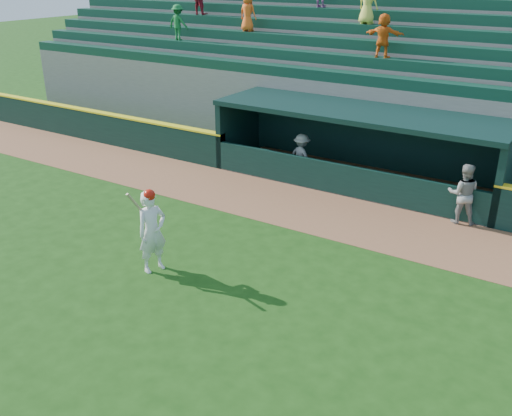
{
  "coord_description": "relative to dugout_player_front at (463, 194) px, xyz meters",
  "views": [
    {
      "loc": [
        6.72,
        -9.02,
        6.71
      ],
      "look_at": [
        0.0,
        1.6,
        1.3
      ],
      "focal_mm": 40.0,
      "sensor_mm": 36.0,
      "label": 1
    }
  ],
  "objects": [
    {
      "name": "field_wall_left",
      "position": [
        -16.01,
        0.2,
        -0.27
      ],
      "size": [
        15.5,
        0.3,
        1.2
      ],
      "primitive_type": "cube",
      "color": "black",
      "rests_on": "ground"
    },
    {
      "name": "warning_track",
      "position": [
        -3.76,
        -1.45,
        -0.86
      ],
      "size": [
        40.0,
        3.0,
        0.01
      ],
      "primitive_type": "cube",
      "color": "brown",
      "rests_on": "ground"
    },
    {
      "name": "ground",
      "position": [
        -3.76,
        -6.35,
        -0.87
      ],
      "size": [
        120.0,
        120.0,
        0.0
      ],
      "primitive_type": "plane",
      "color": "#194010",
      "rests_on": "ground"
    },
    {
      "name": "batter_at_plate",
      "position": [
        -5.44,
        -6.61,
        0.15
      ],
      "size": [
        0.67,
        0.89,
        2.06
      ],
      "color": "white",
      "rests_on": "ground"
    },
    {
      "name": "wall_stripe_left",
      "position": [
        -16.01,
        0.2,
        0.36
      ],
      "size": [
        15.5,
        0.32,
        0.06
      ],
      "primitive_type": "cube",
      "color": "yellow",
      "rests_on": "field_wall_left"
    },
    {
      "name": "stands",
      "position": [
        -3.78,
        6.22,
        1.53
      ],
      "size": [
        34.5,
        6.25,
        7.6
      ],
      "color": "slate",
      "rests_on": "ground"
    },
    {
      "name": "dugout",
      "position": [
        -3.76,
        1.65,
        0.49
      ],
      "size": [
        9.4,
        2.8,
        2.46
      ],
      "color": "#63625E",
      "rests_on": "ground"
    },
    {
      "name": "dugout_player_inside",
      "position": [
        -5.49,
        0.83,
        -0.11
      ],
      "size": [
        1.11,
        0.83,
        1.52
      ],
      "primitive_type": "imported",
      "rotation": [
        0.0,
        0.0,
        2.83
      ],
      "color": "#ACABA6",
      "rests_on": "ground"
    },
    {
      "name": "dugout_player_front",
      "position": [
        0.0,
        0.0,
        0.0
      ],
      "size": [
        0.98,
        0.85,
        1.73
      ],
      "primitive_type": "imported",
      "rotation": [
        0.0,
        0.0,
        3.4
      ],
      "color": "gray",
      "rests_on": "ground"
    }
  ]
}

